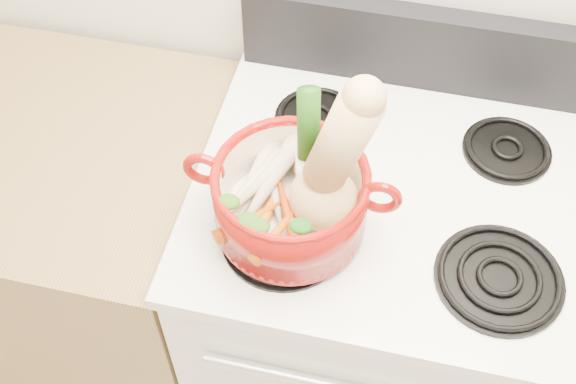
% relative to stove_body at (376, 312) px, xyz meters
% --- Properties ---
extents(stove_body, '(0.76, 0.65, 0.92)m').
position_rel_stove_body_xyz_m(stove_body, '(0.00, 0.00, 0.00)').
color(stove_body, white).
rests_on(stove_body, floor).
extents(cooktop, '(0.78, 0.67, 0.03)m').
position_rel_stove_body_xyz_m(cooktop, '(0.00, 0.00, 0.47)').
color(cooktop, white).
rests_on(cooktop, stove_body).
extents(control_backsplash, '(0.76, 0.05, 0.18)m').
position_rel_stove_body_xyz_m(control_backsplash, '(0.00, 0.30, 0.58)').
color(control_backsplash, black).
rests_on(control_backsplash, cooktop).
extents(burner_front_left, '(0.22, 0.22, 0.02)m').
position_rel_stove_body_xyz_m(burner_front_left, '(-0.19, -0.16, 0.50)').
color(burner_front_left, black).
rests_on(burner_front_left, cooktop).
extents(burner_front_right, '(0.22, 0.22, 0.02)m').
position_rel_stove_body_xyz_m(burner_front_right, '(0.19, -0.16, 0.50)').
color(burner_front_right, black).
rests_on(burner_front_right, cooktop).
extents(burner_back_left, '(0.17, 0.17, 0.02)m').
position_rel_stove_body_xyz_m(burner_back_left, '(-0.19, 0.14, 0.50)').
color(burner_back_left, black).
rests_on(burner_back_left, cooktop).
extents(burner_back_right, '(0.17, 0.17, 0.02)m').
position_rel_stove_body_xyz_m(burner_back_right, '(0.19, 0.14, 0.50)').
color(burner_back_right, black).
rests_on(burner_back_right, cooktop).
extents(dutch_oven, '(0.27, 0.27, 0.13)m').
position_rel_stove_body_xyz_m(dutch_oven, '(-0.18, -0.13, 0.57)').
color(dutch_oven, maroon).
rests_on(dutch_oven, burner_front_left).
extents(pot_handle_left, '(0.07, 0.02, 0.07)m').
position_rel_stove_body_xyz_m(pot_handle_left, '(-0.33, -0.14, 0.62)').
color(pot_handle_left, maroon).
rests_on(pot_handle_left, dutch_oven).
extents(pot_handle_right, '(0.07, 0.02, 0.07)m').
position_rel_stove_body_xyz_m(pot_handle_right, '(-0.03, -0.13, 0.62)').
color(pot_handle_right, maroon).
rests_on(pot_handle_right, dutch_oven).
extents(squash, '(0.23, 0.18, 0.33)m').
position_rel_stove_body_xyz_m(squash, '(-0.11, -0.13, 0.69)').
color(squash, '#DAB370').
rests_on(squash, dutch_oven).
extents(leek, '(0.06, 0.09, 0.25)m').
position_rel_stove_body_xyz_m(leek, '(-0.17, -0.09, 0.66)').
color(leek, white).
rests_on(leek, dutch_oven).
extents(ginger, '(0.09, 0.07, 0.05)m').
position_rel_stove_body_xyz_m(ginger, '(-0.16, -0.04, 0.56)').
color(ginger, tan).
rests_on(ginger, dutch_oven).
extents(parsnip_0, '(0.09, 0.22, 0.06)m').
position_rel_stove_body_xyz_m(parsnip_0, '(-0.26, -0.12, 0.56)').
color(parsnip_0, beige).
rests_on(parsnip_0, dutch_oven).
extents(parsnip_1, '(0.09, 0.22, 0.06)m').
position_rel_stove_body_xyz_m(parsnip_1, '(-0.26, -0.10, 0.57)').
color(parsnip_1, beige).
rests_on(parsnip_1, dutch_oven).
extents(parsnip_2, '(0.10, 0.17, 0.05)m').
position_rel_stove_body_xyz_m(parsnip_2, '(-0.22, -0.09, 0.57)').
color(parsnip_2, beige).
rests_on(parsnip_2, dutch_oven).
extents(parsnip_3, '(0.12, 0.17, 0.05)m').
position_rel_stove_body_xyz_m(parsnip_3, '(-0.26, -0.12, 0.57)').
color(parsnip_3, '#F0E3C3').
rests_on(parsnip_3, dutch_oven).
extents(parsnip_4, '(0.11, 0.23, 0.06)m').
position_rel_stove_body_xyz_m(parsnip_4, '(-0.22, -0.10, 0.58)').
color(parsnip_4, beige).
rests_on(parsnip_4, dutch_oven).
extents(parsnip_5, '(0.14, 0.21, 0.06)m').
position_rel_stove_body_xyz_m(parsnip_5, '(-0.23, -0.09, 0.59)').
color(parsnip_5, beige).
rests_on(parsnip_5, dutch_oven).
extents(carrot_0, '(0.05, 0.16, 0.04)m').
position_rel_stove_body_xyz_m(carrot_0, '(-0.22, -0.16, 0.55)').
color(carrot_0, '#D9620A').
rests_on(carrot_0, dutch_oven).
extents(carrot_1, '(0.12, 0.12, 0.04)m').
position_rel_stove_body_xyz_m(carrot_1, '(-0.25, -0.18, 0.56)').
color(carrot_1, '#C85F0A').
rests_on(carrot_1, dutch_oven).
extents(carrot_2, '(0.10, 0.15, 0.04)m').
position_rel_stove_body_xyz_m(carrot_2, '(-0.18, -0.16, 0.56)').
color(carrot_2, '#B83E09').
rests_on(carrot_2, dutch_oven).
extents(carrot_3, '(0.07, 0.13, 0.04)m').
position_rel_stove_body_xyz_m(carrot_3, '(-0.19, -0.21, 0.57)').
color(carrot_3, '#C25609').
rests_on(carrot_3, dutch_oven).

